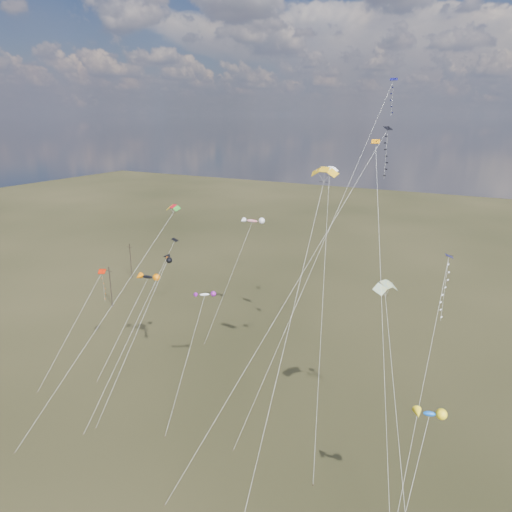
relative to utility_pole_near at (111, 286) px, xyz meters
The scene contains 18 objects.
ground 48.59m from the utility_pole_near, 38.29° to the right, with size 400.00×400.00×0.00m, color black.
utility_pole_near is the anchor object (origin of this frame).
utility_pole_far 16.12m from the utility_pole_near, 119.74° to the left, with size 1.40×0.20×8.00m.
diamond_black_high 56.45m from the utility_pole_near, ahead, with size 12.41×27.76×34.12m.
diamond_navy_tall 57.22m from the utility_pole_near, ahead, with size 9.10×25.59×39.70m.
diamond_black_mid 32.19m from the utility_pole_near, 34.01° to the right, with size 1.89×17.29×19.71m.
diamond_red_low 23.20m from the utility_pole_near, 46.38° to the right, with size 3.52×11.18×14.54m.
diamond_navy_right 63.40m from the utility_pole_near, 14.60° to the right, with size 1.06×13.96×23.15m.
diamond_orange_center 59.58m from the utility_pole_near, 17.91° to the right, with size 8.62×17.24×33.01m.
parafoil_yellow 54.04m from the utility_pole_near, 14.36° to the right, with size 4.18×26.25×30.46m.
parafoil_blue_white 48.86m from the utility_pole_near, ahead, with size 9.56×25.05×29.10m.
parafoil_striped 58.20m from the utility_pole_near, 15.18° to the right, with size 8.36×16.50×19.90m.
parafoil_tricolor 39.40m from the utility_pole_near, 29.67° to the right, with size 9.98×18.91×25.49m.
novelty_black_orange 24.70m from the utility_pole_near, 29.89° to the right, with size 4.27×9.86×13.65m.
novelty_orange_black 33.42m from the utility_pole_near, 29.18° to the right, with size 3.08×14.05×18.25m.
novelty_white_purple 35.16m from the utility_pole_near, 23.30° to the right, with size 3.10×12.54×13.54m.
novelty_redwhite_stripe 32.13m from the utility_pole_near, 10.10° to the left, with size 5.70×10.18×19.49m.
novelty_blue_yellow 66.31m from the utility_pole_near, 22.84° to the right, with size 2.14×10.34×13.67m.
Camera 1 is at (24.99, -28.36, 35.29)m, focal length 32.00 mm.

